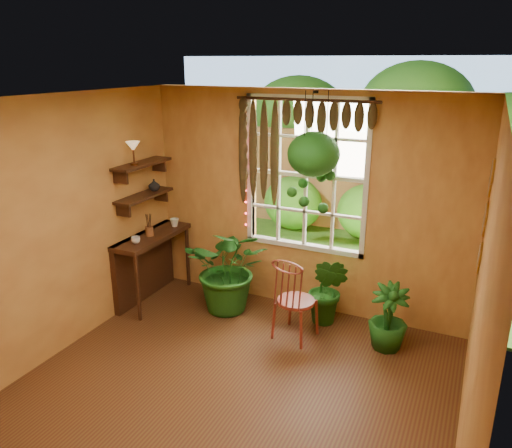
{
  "coord_description": "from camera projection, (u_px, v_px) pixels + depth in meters",
  "views": [
    {
      "loc": [
        1.91,
        -3.25,
        3.0
      ],
      "look_at": [
        -0.13,
        1.15,
        1.41
      ],
      "focal_mm": 35.0,
      "sensor_mm": 36.0,
      "label": 1
    }
  ],
  "objects": [
    {
      "name": "ceiling",
      "position": [
        206.0,
        103.0,
        3.66
      ],
      "size": [
        4.5,
        4.5,
        0.0
      ],
      "primitive_type": "plane",
      "rotation": [
        3.14,
        0.0,
        0.0
      ],
      "color": "silver",
      "rests_on": "wall_back"
    },
    {
      "name": "floor",
      "position": [
        216.0,
        410.0,
        4.5
      ],
      "size": [
        4.5,
        4.5,
        0.0
      ],
      "primitive_type": "plane",
      "color": "#563718",
      "rests_on": "ground"
    },
    {
      "name": "cup_a",
      "position": [
        136.0,
        240.0,
        6.0
      ],
      "size": [
        0.11,
        0.11,
        0.09
      ],
      "primitive_type": "imported",
      "rotation": [
        0.0,
        0.0,
        0.05
      ],
      "color": "silver",
      "rests_on": "counter_ledge"
    },
    {
      "name": "shelf_lower",
      "position": [
        144.0,
        196.0,
        6.19
      ],
      "size": [
        0.25,
        0.9,
        0.04
      ],
      "primitive_type": "cube",
      "color": "#3D2110",
      "rests_on": "wall_left"
    },
    {
      "name": "backyard",
      "position": [
        394.0,
        151.0,
        9.92
      ],
      "size": [
        14.0,
        10.0,
        12.0
      ],
      "color": "#2C611B",
      "rests_on": "ground"
    },
    {
      "name": "potted_plant_left",
      "position": [
        230.0,
        268.0,
        6.14
      ],
      "size": [
        1.19,
        1.09,
        1.13
      ],
      "primitive_type": "imported",
      "rotation": [
        0.0,
        0.0,
        0.23
      ],
      "color": "#154913",
      "rests_on": "floor"
    },
    {
      "name": "tiffany_lamp",
      "position": [
        133.0,
        148.0,
        5.85
      ],
      "size": [
        0.17,
        0.17,
        0.28
      ],
      "color": "#5C321A",
      "rests_on": "shelf_upper"
    },
    {
      "name": "cup_b",
      "position": [
        174.0,
        223.0,
        6.61
      ],
      "size": [
        0.15,
        0.15,
        0.11
      ],
      "primitive_type": "imported",
      "rotation": [
        0.0,
        0.0,
        0.34
      ],
      "color": "beige",
      "rests_on": "counter_ledge"
    },
    {
      "name": "wall_left",
      "position": [
        34.0,
        238.0,
        4.88
      ],
      "size": [
        0.0,
        4.5,
        4.5
      ],
      "primitive_type": "plane",
      "rotation": [
        1.57,
        0.0,
        1.57
      ],
      "color": "gold",
      "rests_on": "floor"
    },
    {
      "name": "shelf_upper",
      "position": [
        142.0,
        164.0,
        6.07
      ],
      "size": [
        0.25,
        0.9,
        0.04
      ],
      "primitive_type": "cube",
      "color": "#3D2110",
      "rests_on": "wall_left"
    },
    {
      "name": "wall_plates",
      "position": [
        484.0,
        220.0,
        4.76
      ],
      "size": [
        0.04,
        0.32,
        1.1
      ],
      "primitive_type": null,
      "color": "beige",
      "rests_on": "wall_right"
    },
    {
      "name": "counter_ledge",
      "position": [
        147.0,
        259.0,
        6.47
      ],
      "size": [
        0.4,
        1.2,
        0.9
      ],
      "color": "#3D2110",
      "rests_on": "floor"
    },
    {
      "name": "brush_jar",
      "position": [
        149.0,
        225.0,
        6.23
      ],
      "size": [
        0.1,
        0.1,
        0.36
      ],
      "color": "brown",
      "rests_on": "counter_ledge"
    },
    {
      "name": "shelf_vase",
      "position": [
        154.0,
        185.0,
        6.34
      ],
      "size": [
        0.19,
        0.19,
        0.15
      ],
      "primitive_type": "imported",
      "rotation": [
        0.0,
        0.0,
        -0.38
      ],
      "color": "#B2AD99",
      "rests_on": "shelf_lower"
    },
    {
      "name": "potted_plant_mid",
      "position": [
        328.0,
        290.0,
        5.85
      ],
      "size": [
        0.57,
        0.5,
        0.87
      ],
      "primitive_type": "imported",
      "rotation": [
        0.0,
        0.0,
        -0.28
      ],
      "color": "#154913",
      "rests_on": "floor"
    },
    {
      "name": "window",
      "position": [
        306.0,
        175.0,
        5.93
      ],
      "size": [
        1.52,
        0.1,
        1.86
      ],
      "color": "white",
      "rests_on": "wall_back"
    },
    {
      "name": "string_lights",
      "position": [
        246.0,
        167.0,
        6.14
      ],
      "size": [
        0.03,
        0.03,
        1.54
      ],
      "primitive_type": null,
      "color": "#FF2633",
      "rests_on": "window"
    },
    {
      "name": "potted_plant_right",
      "position": [
        388.0,
        317.0,
        5.36
      ],
      "size": [
        0.5,
        0.5,
        0.74
      ],
      "primitive_type": "imported",
      "rotation": [
        0.0,
        0.0,
        0.24
      ],
      "color": "#154913",
      "rests_on": "floor"
    },
    {
      "name": "wall_back",
      "position": [
        304.0,
        204.0,
        6.02
      ],
      "size": [
        4.0,
        0.0,
        4.0
      ],
      "primitive_type": "plane",
      "rotation": [
        1.57,
        0.0,
        0.0
      ],
      "color": "gold",
      "rests_on": "floor"
    },
    {
      "name": "valance_vine",
      "position": [
        297.0,
        127.0,
        5.68
      ],
      "size": [
        1.7,
        0.12,
        1.1
      ],
      "color": "#3D2110",
      "rests_on": "window"
    },
    {
      "name": "hanging_basket",
      "position": [
        313.0,
        161.0,
        5.56
      ],
      "size": [
        0.59,
        0.59,
        1.35
      ],
      "color": "black",
      "rests_on": "ceiling"
    },
    {
      "name": "windsor_chair",
      "position": [
        294.0,
        311.0,
        5.58
      ],
      "size": [
        0.49,
        0.51,
        1.14
      ],
      "rotation": [
        0.0,
        0.0,
        -0.18
      ],
      "color": "maroon",
      "rests_on": "floor"
    },
    {
      "name": "wall_right",
      "position": [
        476.0,
        324.0,
        3.28
      ],
      "size": [
        0.0,
        4.5,
        4.5
      ],
      "primitive_type": "plane",
      "rotation": [
        1.57,
        0.0,
        -1.57
      ],
      "color": "gold",
      "rests_on": "floor"
    }
  ]
}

